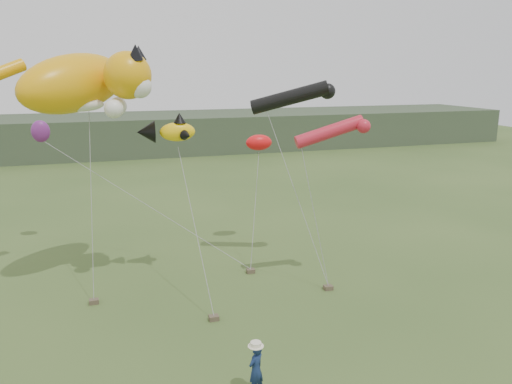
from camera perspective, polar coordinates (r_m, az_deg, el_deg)
The scene contains 8 objects.
ground at distance 15.77m, azimuth -1.68°, elevation -20.69°, with size 120.00×120.00×0.00m, color #385123.
headland at distance 57.65m, azimuth -16.99°, elevation 6.20°, with size 90.00×13.00×4.00m.
festival_attendant at distance 14.83m, azimuth -0.02°, elevation -19.61°, with size 0.55×0.36×1.52m, color #14244C.
sandbag_anchors at distance 19.74m, azimuth -9.67°, elevation -13.02°, with size 15.96×5.83×0.18m.
cat_kite at distance 20.96m, azimuth -18.93°, elevation 11.76°, with size 6.52×5.04×2.99m.
fish_kite at distance 20.82m, azimuth -10.25°, elevation 6.85°, with size 2.36×1.61×1.24m.
tube_kites at distance 21.55m, azimuth 6.14°, elevation 9.55°, with size 3.94×4.43×2.64m.
misc_kites at distance 25.35m, azimuth -9.89°, elevation 6.11°, with size 11.49×3.76×1.52m.
Camera 1 is at (-3.47, -12.53, 8.92)m, focal length 35.00 mm.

